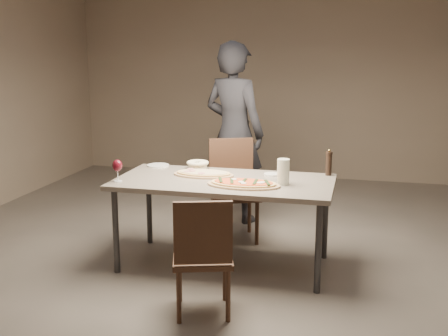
% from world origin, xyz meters
% --- Properties ---
extents(room, '(7.00, 7.00, 7.00)m').
position_xyz_m(room, '(0.00, 0.00, 1.40)').
color(room, '#605852').
rests_on(room, ground).
extents(dining_table, '(1.80, 0.90, 0.75)m').
position_xyz_m(dining_table, '(0.00, 0.00, 0.69)').
color(dining_table, slate).
rests_on(dining_table, ground).
extents(zucchini_pizza, '(0.59, 0.33, 0.05)m').
position_xyz_m(zucchini_pizza, '(0.20, -0.16, 0.77)').
color(zucchini_pizza, tan).
rests_on(zucchini_pizza, dining_table).
extents(ham_pizza, '(0.53, 0.29, 0.04)m').
position_xyz_m(ham_pizza, '(-0.21, 0.11, 0.77)').
color(ham_pizza, tan).
rests_on(ham_pizza, dining_table).
extents(bread_basket, '(0.20, 0.20, 0.07)m').
position_xyz_m(bread_basket, '(-0.33, 0.35, 0.79)').
color(bread_basket, beige).
rests_on(bread_basket, dining_table).
extents(oil_dish, '(0.13, 0.13, 0.02)m').
position_xyz_m(oil_dish, '(0.36, 0.26, 0.76)').
color(oil_dish, white).
rests_on(oil_dish, dining_table).
extents(pepper_mill_left, '(0.06, 0.06, 0.23)m').
position_xyz_m(pepper_mill_left, '(0.83, 0.38, 0.86)').
color(pepper_mill_left, black).
rests_on(pepper_mill_left, dining_table).
extents(pepper_mill_right, '(0.05, 0.05, 0.20)m').
position_xyz_m(pepper_mill_right, '(0.83, 0.38, 0.84)').
color(pepper_mill_right, black).
rests_on(pepper_mill_right, dining_table).
extents(carafe, '(0.10, 0.10, 0.21)m').
position_xyz_m(carafe, '(0.50, -0.05, 0.85)').
color(carafe, silver).
rests_on(carafe, dining_table).
extents(wine_glass, '(0.08, 0.08, 0.18)m').
position_xyz_m(wine_glass, '(-0.83, -0.27, 0.88)').
color(wine_glass, silver).
rests_on(wine_glass, dining_table).
extents(side_plate, '(0.20, 0.20, 0.01)m').
position_xyz_m(side_plate, '(-0.72, 0.38, 0.76)').
color(side_plate, white).
rests_on(side_plate, dining_table).
extents(chair_near, '(0.51, 0.51, 0.86)m').
position_xyz_m(chair_near, '(0.09, -0.95, 0.48)').
color(chair_near, '#3F271A').
rests_on(chair_near, ground).
extents(chair_far, '(0.59, 0.59, 0.96)m').
position_xyz_m(chair_far, '(-0.10, 0.75, 0.54)').
color(chair_far, '#3F271A').
rests_on(chair_far, ground).
extents(diner, '(0.81, 0.67, 1.89)m').
position_xyz_m(diner, '(-0.21, 1.30, 0.95)').
color(diner, black).
rests_on(diner, ground).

